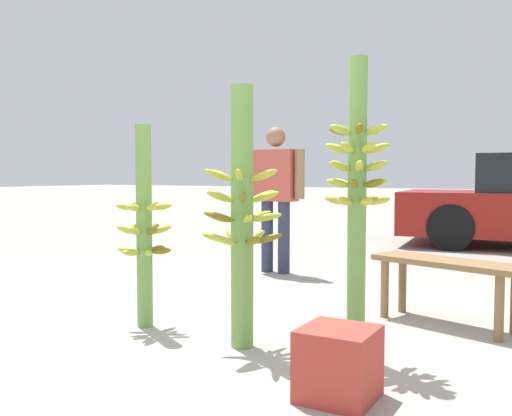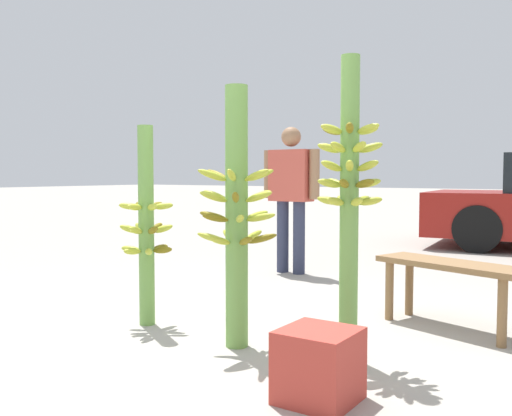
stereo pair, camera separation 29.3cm
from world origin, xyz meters
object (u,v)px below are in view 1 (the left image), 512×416
(banana_stalk_left, at_px, (144,227))
(banana_stalk_center, at_px, (242,215))
(market_bench, at_px, (447,273))
(banana_stalk_right, at_px, (357,197))
(produce_crate, at_px, (338,364))
(vendor_person, at_px, (276,188))

(banana_stalk_left, relative_size, banana_stalk_center, 0.88)
(banana_stalk_left, height_order, market_bench, banana_stalk_left)
(banana_stalk_right, bearing_deg, banana_stalk_left, -177.17)
(banana_stalk_center, distance_m, banana_stalk_right, 0.71)
(produce_crate, bearing_deg, vendor_person, 122.41)
(produce_crate, bearing_deg, banana_stalk_right, 102.33)
(banana_stalk_right, height_order, vendor_person, banana_stalk_right)
(banana_stalk_right, distance_m, market_bench, 1.18)
(banana_stalk_center, height_order, market_bench, banana_stalk_center)
(banana_stalk_center, bearing_deg, vendor_person, 113.11)
(vendor_person, bearing_deg, banana_stalk_center, -65.24)
(market_bench, height_order, produce_crate, market_bench)
(vendor_person, height_order, produce_crate, vendor_person)
(banana_stalk_left, xyz_separation_m, produce_crate, (1.65, -0.55, -0.53))
(banana_stalk_left, distance_m, market_bench, 2.15)
(banana_stalk_right, relative_size, vendor_person, 1.10)
(vendor_person, xyz_separation_m, produce_crate, (1.88, -2.95, -0.75))
(banana_stalk_center, xyz_separation_m, banana_stalk_right, (0.68, 0.14, 0.12))
(banana_stalk_center, bearing_deg, market_bench, 48.64)
(banana_stalk_left, distance_m, banana_stalk_right, 1.54)
(banana_stalk_left, height_order, banana_stalk_center, banana_stalk_center)
(banana_stalk_left, bearing_deg, vendor_person, 95.24)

